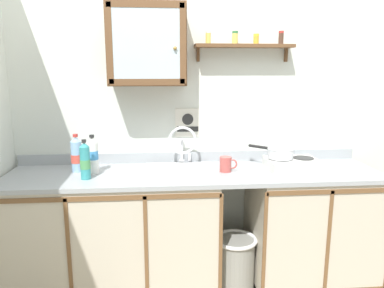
% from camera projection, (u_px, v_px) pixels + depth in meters
% --- Properties ---
extents(back_wall, '(3.27, 0.07, 2.62)m').
position_uv_depth(back_wall, '(191.00, 112.00, 2.82)').
color(back_wall, silver).
rests_on(back_wall, ground).
extents(lower_cabinet_run, '(1.48, 0.61, 0.90)m').
position_uv_depth(lower_cabinet_run, '(114.00, 237.00, 2.63)').
color(lower_cabinet_run, black).
rests_on(lower_cabinet_run, ground).
extents(lower_cabinet_run_right, '(0.90, 0.61, 0.90)m').
position_uv_depth(lower_cabinet_run_right, '(310.00, 229.00, 2.75)').
color(lower_cabinet_run_right, black).
rests_on(lower_cabinet_run_right, ground).
extents(countertop, '(2.63, 0.63, 0.03)m').
position_uv_depth(countertop, '(195.00, 174.00, 2.58)').
color(countertop, '#9EA3A8').
rests_on(countertop, lower_cabinet_run).
extents(backsplash, '(2.63, 0.02, 0.08)m').
position_uv_depth(backsplash, '(191.00, 157.00, 2.85)').
color(backsplash, '#9EA3A8').
rests_on(backsplash, countertop).
extents(sink, '(0.50, 0.48, 0.44)m').
position_uv_depth(sink, '(181.00, 173.00, 2.62)').
color(sink, silver).
rests_on(sink, countertop).
extents(hot_plate_stove, '(0.36, 0.32, 0.09)m').
position_uv_depth(hot_plate_stove, '(293.00, 165.00, 2.61)').
color(hot_plate_stove, silver).
rests_on(hot_plate_stove, countertop).
extents(saucepan, '(0.29, 0.28, 0.07)m').
position_uv_depth(saucepan, '(280.00, 153.00, 2.61)').
color(saucepan, silver).
rests_on(saucepan, hot_plate_stove).
extents(bottle_water_blue_0, '(0.08, 0.08, 0.27)m').
position_uv_depth(bottle_water_blue_0, '(77.00, 155.00, 2.57)').
color(bottle_water_blue_0, '#8CB7E0').
rests_on(bottle_water_blue_0, countertop).
extents(bottle_detergent_teal_1, '(0.07, 0.07, 0.27)m').
position_uv_depth(bottle_detergent_teal_1, '(85.00, 161.00, 2.38)').
color(bottle_detergent_teal_1, teal).
rests_on(bottle_detergent_teal_1, countertop).
extents(bottle_opaque_white_2, '(0.08, 0.08, 0.27)m').
position_uv_depth(bottle_opaque_white_2, '(93.00, 155.00, 2.52)').
color(bottle_opaque_white_2, white).
rests_on(bottle_opaque_white_2, countertop).
extents(mug, '(0.12, 0.08, 0.11)m').
position_uv_depth(mug, '(226.00, 164.00, 2.57)').
color(mug, '#B24C47').
rests_on(mug, countertop).
extents(wall_cabinet, '(0.54, 0.31, 0.55)m').
position_uv_depth(wall_cabinet, '(147.00, 45.00, 2.53)').
color(wall_cabinet, brown).
extents(spice_shelf, '(0.73, 0.14, 0.22)m').
position_uv_depth(spice_shelf, '(244.00, 45.00, 2.66)').
color(spice_shelf, brown).
extents(warning_sign, '(0.19, 0.01, 0.22)m').
position_uv_depth(warning_sign, '(188.00, 123.00, 2.80)').
color(warning_sign, silver).
extents(trash_bin, '(0.32, 0.32, 0.45)m').
position_uv_depth(trash_bin, '(235.00, 265.00, 2.67)').
color(trash_bin, gray).
rests_on(trash_bin, ground).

